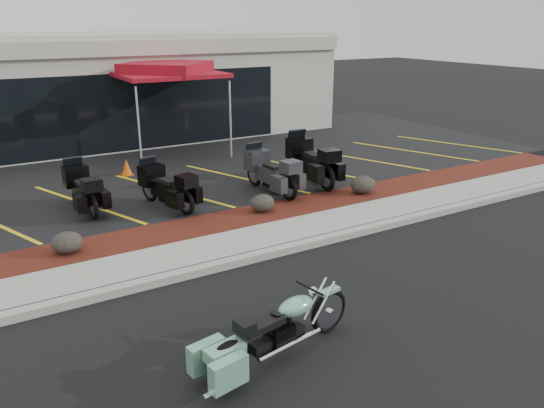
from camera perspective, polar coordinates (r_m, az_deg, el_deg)
ground at (r=9.76m, az=0.72°, el=-7.97°), size 90.00×90.00×0.00m
curb at (r=10.43m, az=-1.85°, el=-5.66°), size 24.00×0.25×0.15m
sidewalk at (r=11.00m, az=-3.61°, el=-4.34°), size 24.00×1.20×0.15m
mulch_bed at (r=12.00m, az=-6.23°, el=-2.33°), size 24.00×1.20×0.16m
upper_lot at (r=16.84m, az=-13.93°, el=3.51°), size 26.00×9.60×0.15m
dealership_building at (r=22.49m, az=-19.19°, el=11.87°), size 18.00×8.16×4.00m
boulder_left at (r=11.05m, az=-21.20°, el=-3.90°), size 0.60×0.50×0.42m
boulder_mid at (r=12.52m, az=-1.04°, el=0.11°), size 0.59×0.49×0.42m
boulder_right at (r=14.05m, az=9.72°, el=2.07°), size 0.66×0.55×0.47m
hero_cruiser at (r=8.03m, az=6.13°, el=-10.74°), size 2.70×1.12×0.92m
touring_black_front at (r=13.93m, az=-20.43°, el=2.44°), size 0.88×2.04×1.17m
touring_black_mid at (r=13.49m, az=-13.07°, el=2.62°), size 1.28×2.11×1.15m
touring_grey at (r=14.41m, az=-1.89°, el=4.31°), size 1.00×2.18×1.23m
touring_black_rear at (r=15.43m, az=2.69°, el=5.55°), size 1.09×2.41×1.36m
traffic_cone at (r=16.12m, az=-15.38°, el=3.83°), size 0.36×0.36×0.47m
popup_canopy at (r=18.10m, az=-11.26°, el=13.87°), size 4.31×4.31×3.03m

